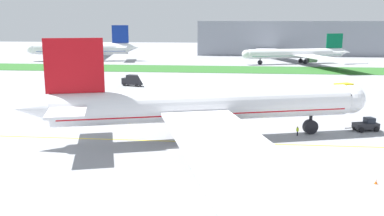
% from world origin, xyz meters
% --- Properties ---
extents(ground_plane, '(600.00, 600.00, 0.00)m').
position_xyz_m(ground_plane, '(0.00, 0.00, 0.00)').
color(ground_plane, gray).
rests_on(ground_plane, ground).
extents(apron_taxi_line, '(280.00, 0.36, 0.01)m').
position_xyz_m(apron_taxi_line, '(0.00, 3.73, 0.00)').
color(apron_taxi_line, yellow).
rests_on(apron_taxi_line, ground).
extents(grass_median_strip, '(320.00, 24.00, 0.10)m').
position_xyz_m(grass_median_strip, '(0.00, 103.82, 0.05)').
color(grass_median_strip, '#2D6628').
rests_on(grass_median_strip, ground).
extents(airliner_foreground, '(53.42, 87.70, 15.96)m').
position_xyz_m(airliner_foreground, '(1.96, 5.16, 5.42)').
color(airliner_foreground, white).
rests_on(airliner_foreground, ground).
extents(pushback_tug, '(5.90, 3.39, 2.25)m').
position_xyz_m(pushback_tug, '(29.48, 13.66, 1.02)').
color(pushback_tug, '#26262B').
rests_on(pushback_tug, ground).
extents(ground_crew_wingwalker_port, '(0.34, 0.53, 1.57)m').
position_xyz_m(ground_crew_wingwalker_port, '(17.40, 8.98, 0.95)').
color(ground_crew_wingwalker_port, black).
rests_on(ground_crew_wingwalker_port, ground).
extents(traffic_cone_port_wing, '(0.36, 0.36, 0.58)m').
position_xyz_m(traffic_cone_port_wing, '(23.63, -11.30, 0.28)').
color(traffic_cone_port_wing, '#F2590C').
rests_on(traffic_cone_port_wing, ground).
extents(service_truck_baggage_loader, '(6.04, 4.60, 3.18)m').
position_xyz_m(service_truck_baggage_loader, '(33.08, 47.78, 1.68)').
color(service_truck_baggage_loader, yellow).
rests_on(service_truck_baggage_loader, ground).
extents(service_truck_fuel_bowser, '(6.32, 3.69, 3.17)m').
position_xyz_m(service_truck_fuel_bowser, '(-22.06, 58.83, 1.68)').
color(service_truck_fuel_bowser, black).
rests_on(service_truck_fuel_bowser, ground).
extents(parked_airliner_far_left, '(50.21, 80.64, 16.17)m').
position_xyz_m(parked_airliner_far_left, '(-62.72, 131.57, 5.49)').
color(parked_airliner_far_left, white).
rests_on(parked_airliner_far_left, ground).
extents(parked_airliner_far_centre, '(47.70, 79.73, 12.75)m').
position_xyz_m(parked_airliner_far_centre, '(33.16, 129.11, 4.33)').
color(parked_airliner_far_centre, white).
rests_on(parked_airliner_far_centre, ground).
extents(terminal_building, '(96.70, 20.00, 18.00)m').
position_xyz_m(terminal_building, '(34.57, 177.05, 9.00)').
color(terminal_building, gray).
rests_on(terminal_building, ground).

